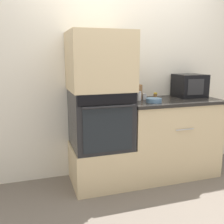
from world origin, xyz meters
TOP-DOWN VIEW (x-y plane):
  - ground_plane at (0.00, 0.00)m, footprint 12.00×12.00m
  - wall_back at (0.00, 0.63)m, footprint 8.00×0.05m
  - oven_cabinet_base at (-0.32, 0.30)m, footprint 0.65×0.60m
  - wall_oven at (-0.32, 0.30)m, footprint 0.62×0.64m
  - oven_cabinet_upper at (-0.32, 0.30)m, footprint 0.65×0.60m
  - counter_unit at (0.55, 0.30)m, footprint 1.11×0.63m
  - microwave at (0.87, 0.42)m, footprint 0.35×0.32m
  - knife_block at (0.16, 0.46)m, footprint 0.11×0.11m
  - bowl at (0.25, 0.17)m, footprint 0.17×0.17m
  - condiment_jar_near at (0.39, 0.40)m, footprint 0.05×0.05m
  - condiment_jar_mid at (0.15, 0.35)m, footprint 0.06×0.06m
  - condiment_jar_far at (0.24, 0.39)m, footprint 0.05×0.05m

SIDE VIEW (x-z plane):
  - ground_plane at x=0.00m, z-range 0.00..0.00m
  - oven_cabinet_base at x=-0.32m, z-range 0.00..0.44m
  - counter_unit at x=0.55m, z-range 0.00..0.93m
  - wall_oven at x=-0.32m, z-range 0.44..1.07m
  - bowl at x=0.25m, z-range 0.93..0.97m
  - condiment_jar_far at x=0.24m, z-range 0.93..0.99m
  - condiment_jar_near at x=0.39m, z-range 0.93..1.00m
  - condiment_jar_mid at x=0.15m, z-range 0.93..1.03m
  - knife_block at x=0.16m, z-range 0.91..1.12m
  - microwave at x=0.87m, z-range 0.93..1.21m
  - wall_back at x=0.00m, z-range 0.00..2.50m
  - oven_cabinet_upper at x=-0.32m, z-range 1.07..1.67m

